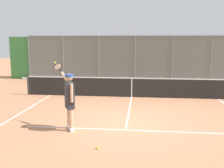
# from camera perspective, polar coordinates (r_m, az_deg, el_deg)

# --- Properties ---
(ground_plane) EXTENTS (60.00, 60.00, 0.00)m
(ground_plane) POSITION_cam_1_polar(r_m,az_deg,el_deg) (9.06, 3.24, -8.33)
(ground_plane) COLOR #B27551
(court_line_markings) EXTENTS (8.27, 8.81, 0.01)m
(court_line_markings) POSITION_cam_1_polar(r_m,az_deg,el_deg) (8.02, 2.79, -10.71)
(court_line_markings) COLOR white
(court_line_markings) RESTS_ON ground
(fence_backdrop) EXTENTS (17.82, 1.37, 3.06)m
(fence_backdrop) POSITION_cam_1_polar(r_m,az_deg,el_deg) (18.51, 4.99, 5.48)
(fence_backdrop) COLOR slate
(fence_backdrop) RESTS_ON ground
(tennis_net) EXTENTS (10.62, 0.09, 1.07)m
(tennis_net) POSITION_cam_1_polar(r_m,az_deg,el_deg) (12.91, 4.27, -0.67)
(tennis_net) COLOR #2D2D2D
(tennis_net) RESTS_ON ground
(tennis_player) EXTENTS (0.95, 1.19, 2.05)m
(tennis_player) POSITION_cam_1_polar(r_m,az_deg,el_deg) (8.23, -9.20, -2.74)
(tennis_player) COLOR silver
(tennis_player) RESTS_ON ground
(tennis_ball_near_net) EXTENTS (0.07, 0.07, 0.07)m
(tennis_ball_near_net) POSITION_cam_1_polar(r_m,az_deg,el_deg) (6.99, -3.15, -13.57)
(tennis_ball_near_net) COLOR #C1D138
(tennis_ball_near_net) RESTS_ON ground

